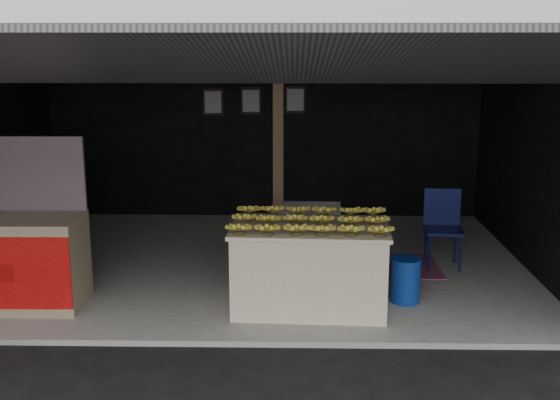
{
  "coord_description": "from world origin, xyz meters",
  "views": [
    {
      "loc": [
        0.49,
        -6.22,
        2.89
      ],
      "look_at": [
        0.33,
        1.53,
        1.1
      ],
      "focal_mm": 45.0,
      "sensor_mm": 36.0,
      "label": 1
    }
  ],
  "objects_px": {
    "neighbor_stall": "(0,257)",
    "white_crate": "(306,243)",
    "banana_table": "(310,267)",
    "water_barrel": "(406,281)",
    "plastic_chair": "(443,221)"
  },
  "relations": [
    {
      "from": "neighbor_stall",
      "to": "white_crate",
      "type": "bearing_deg",
      "value": 14.1
    },
    {
      "from": "banana_table",
      "to": "neighbor_stall",
      "type": "height_order",
      "value": "neighbor_stall"
    },
    {
      "from": "white_crate",
      "to": "water_barrel",
      "type": "height_order",
      "value": "white_crate"
    },
    {
      "from": "white_crate",
      "to": "plastic_chair",
      "type": "bearing_deg",
      "value": 21.6
    },
    {
      "from": "white_crate",
      "to": "plastic_chair",
      "type": "height_order",
      "value": "plastic_chair"
    },
    {
      "from": "banana_table",
      "to": "neighbor_stall",
      "type": "bearing_deg",
      "value": -177.4
    },
    {
      "from": "white_crate",
      "to": "neighbor_stall",
      "type": "relative_size",
      "value": 0.5
    },
    {
      "from": "banana_table",
      "to": "water_barrel",
      "type": "distance_m",
      "value": 1.1
    },
    {
      "from": "water_barrel",
      "to": "white_crate",
      "type": "bearing_deg",
      "value": 146.87
    },
    {
      "from": "plastic_chair",
      "to": "neighbor_stall",
      "type": "bearing_deg",
      "value": -160.37
    },
    {
      "from": "water_barrel",
      "to": "plastic_chair",
      "type": "bearing_deg",
      "value": 63.41
    },
    {
      "from": "neighbor_stall",
      "to": "water_barrel",
      "type": "bearing_deg",
      "value": 1.37
    },
    {
      "from": "neighbor_stall",
      "to": "plastic_chair",
      "type": "relative_size",
      "value": 1.84
    },
    {
      "from": "banana_table",
      "to": "plastic_chair",
      "type": "bearing_deg",
      "value": 43.94
    },
    {
      "from": "white_crate",
      "to": "plastic_chair",
      "type": "distance_m",
      "value": 1.84
    }
  ]
}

